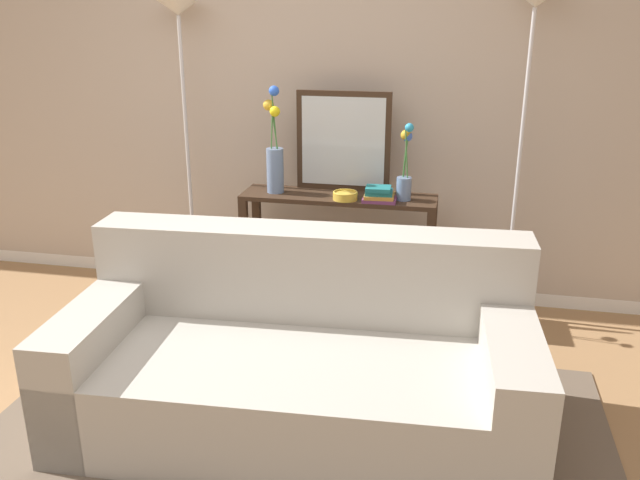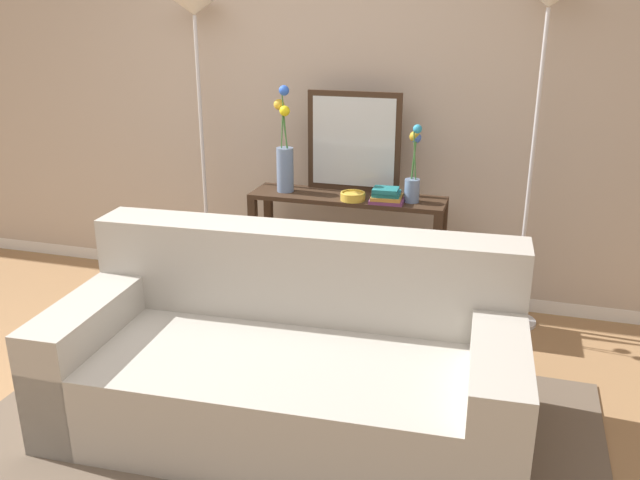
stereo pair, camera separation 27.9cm
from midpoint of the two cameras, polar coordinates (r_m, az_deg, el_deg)
The scene contains 13 objects.
ground_plane at distance 3.20m, azimuth -13.22°, elevation -17.66°, with size 16.00×16.00×0.02m, color #9E754C.
back_wall at distance 4.47m, azimuth -3.70°, elevation 14.21°, with size 12.00×0.15×2.99m.
area_rug at distance 3.20m, azimuth -4.99°, elevation -16.79°, with size 2.90×1.81×0.01m.
couch at distance 3.17m, azimuth -4.34°, elevation -10.68°, with size 2.18×1.11×0.88m.
console_table at distance 4.20m, azimuth -0.31°, elevation 0.55°, with size 1.21×0.32×0.79m.
floor_lamp_left at distance 4.46m, azimuth -13.63°, elevation 14.19°, with size 0.28×0.28×1.95m.
floor_lamp_right at distance 4.04m, azimuth 15.61°, elevation 14.06°, with size 0.28×0.28×1.99m.
wall_mirror at distance 4.17m, azimuth 0.08°, elevation 8.46°, with size 0.59×0.02×0.62m.
vase_tall_flowers at distance 4.15m, azimuth -5.88°, elevation 7.12°, with size 0.12×0.12×0.66m.
vase_short_flowers at distance 3.99m, azimuth 5.35°, elevation 6.10°, with size 0.09×0.12×0.47m.
fruit_bowl at distance 4.02m, azimuth 0.20°, elevation 3.84°, with size 0.15×0.15×0.05m.
book_stack at distance 3.98m, azimuth 3.12°, elevation 3.90°, with size 0.20×0.16×0.09m.
book_row_under_console at distance 4.44m, azimuth -3.76°, elevation -5.10°, with size 0.46×0.18×0.12m.
Camera 1 is at (1.06, -2.31, 1.89)m, focal length 37.16 mm.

